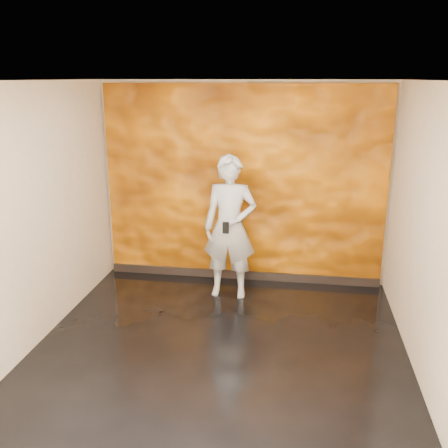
{
  "coord_description": "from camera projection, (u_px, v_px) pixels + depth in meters",
  "views": [
    {
      "loc": [
        0.8,
        -4.8,
        2.83
      ],
      "look_at": [
        -0.09,
        0.83,
        1.14
      ],
      "focal_mm": 40.0,
      "sensor_mm": 36.0,
      "label": 1
    }
  ],
  "objects": [
    {
      "name": "phone",
      "position": [
        226.0,
        228.0,
        6.22
      ],
      "size": [
        0.08,
        0.02,
        0.15
      ],
      "primitive_type": "cube",
      "rotation": [
        0.0,
        0.0,
        0.01
      ],
      "color": "black",
      "rests_on": "man"
    },
    {
      "name": "feature_wall",
      "position": [
        243.0,
        186.0,
        6.94
      ],
      "size": [
        3.9,
        0.06,
        2.75
      ],
      "primitive_type": "cube",
      "color": "orange",
      "rests_on": "ground"
    },
    {
      "name": "man",
      "position": [
        230.0,
        227.0,
        6.5
      ],
      "size": [
        0.69,
        0.45,
        1.89
      ],
      "primitive_type": "imported",
      "rotation": [
        0.0,
        0.0,
        -0.0
      ],
      "color": "#959AA4",
      "rests_on": "ground"
    },
    {
      "name": "baseboard",
      "position": [
        242.0,
        275.0,
        7.27
      ],
      "size": [
        3.9,
        0.04,
        0.12
      ],
      "primitive_type": "cube",
      "color": "black",
      "rests_on": "ground"
    },
    {
      "name": "room",
      "position": [
        220.0,
        223.0,
        5.07
      ],
      "size": [
        4.02,
        4.02,
        2.81
      ],
      "color": "black",
      "rests_on": "ground"
    }
  ]
}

